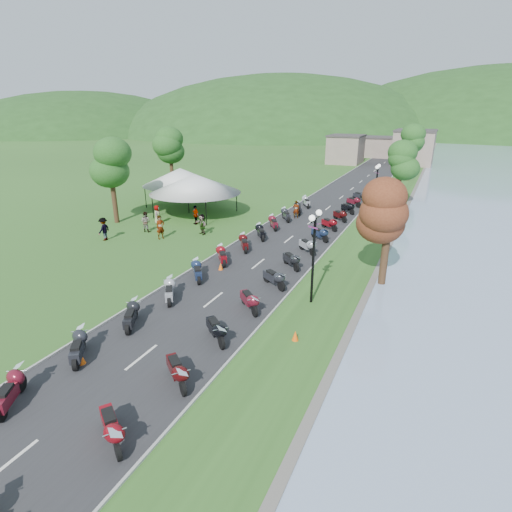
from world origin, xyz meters
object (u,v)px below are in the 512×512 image
at_px(vendor_tent_main, 196,195).
at_px(pedestrian_b, 147,232).
at_px(pedestrian_a, 161,239).
at_px(pedestrian_c, 105,240).

bearing_deg(vendor_tent_main, pedestrian_b, -95.79).
relative_size(vendor_tent_main, pedestrian_b, 3.40).
bearing_deg(pedestrian_a, vendor_tent_main, 37.57).
height_order(pedestrian_a, pedestrian_c, pedestrian_a).
distance_m(vendor_tent_main, pedestrian_c, 10.57).
xyz_separation_m(vendor_tent_main, pedestrian_a, (1.71, -7.95, -2.00)).
bearing_deg(pedestrian_a, pedestrian_b, 90.46).
height_order(pedestrian_a, pedestrian_b, pedestrian_a).
xyz_separation_m(pedestrian_b, pedestrian_c, (-1.48, -3.32, 0.00)).
bearing_deg(pedestrian_c, pedestrian_a, 112.02).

